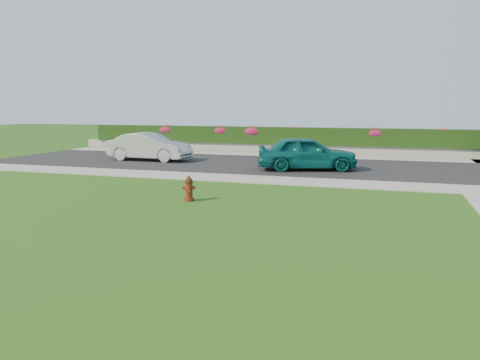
% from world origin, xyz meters
% --- Properties ---
extents(ground, '(120.00, 120.00, 0.00)m').
position_xyz_m(ground, '(0.00, 0.00, 0.00)').
color(ground, black).
rests_on(ground, ground).
extents(street_far, '(26.00, 8.00, 0.04)m').
position_xyz_m(street_far, '(-5.00, 14.00, 0.02)').
color(street_far, black).
rests_on(street_far, ground).
extents(sidewalk_far, '(24.00, 2.00, 0.04)m').
position_xyz_m(sidewalk_far, '(-6.00, 9.00, 0.02)').
color(sidewalk_far, gray).
rests_on(sidewalk_far, ground).
extents(sidewalk_beyond, '(34.00, 2.00, 0.04)m').
position_xyz_m(sidewalk_beyond, '(-1.00, 19.00, 0.02)').
color(sidewalk_beyond, gray).
rests_on(sidewalk_beyond, ground).
extents(retaining_wall, '(34.00, 0.40, 0.60)m').
position_xyz_m(retaining_wall, '(-1.00, 20.50, 0.30)').
color(retaining_wall, gray).
rests_on(retaining_wall, ground).
extents(hedge, '(32.00, 0.90, 1.10)m').
position_xyz_m(hedge, '(-1.00, 20.60, 1.15)').
color(hedge, black).
rests_on(hedge, retaining_wall).
extents(fire_hydrant, '(0.43, 0.41, 0.83)m').
position_xyz_m(fire_hydrant, '(-2.65, 4.07, 0.39)').
color(fire_hydrant, '#56130D').
rests_on(fire_hydrant, ground).
extents(sedan_teal, '(5.07, 3.23, 1.61)m').
position_xyz_m(sedan_teal, '(-0.24, 12.50, 0.84)').
color(sedan_teal, '#0B5654').
rests_on(sedan_teal, street_far).
extents(sedan_silver, '(4.71, 1.72, 1.54)m').
position_xyz_m(sedan_silver, '(-9.36, 13.81, 0.81)').
color(sedan_silver, '#B6B8BE').
rests_on(sedan_silver, street_far).
extents(flower_clump_a, '(1.38, 0.89, 0.69)m').
position_xyz_m(flower_clump_a, '(-11.55, 20.50, 1.43)').
color(flower_clump_a, '#B41E3F').
rests_on(flower_clump_a, hedge).
extents(flower_clump_b, '(1.38, 0.89, 0.69)m').
position_xyz_m(flower_clump_b, '(-7.44, 20.50, 1.43)').
color(flower_clump_b, '#B41E3F').
rests_on(flower_clump_b, hedge).
extents(flower_clump_c, '(1.46, 0.94, 0.73)m').
position_xyz_m(flower_clump_c, '(-5.23, 20.50, 1.41)').
color(flower_clump_c, '#B41E3F').
rests_on(flower_clump_c, hedge).
extents(flower_clump_d, '(1.08, 0.69, 0.54)m').
position_xyz_m(flower_clump_d, '(-2.45, 20.50, 1.49)').
color(flower_clump_d, '#B41E3F').
rests_on(flower_clump_d, hedge).
extents(flower_clump_e, '(1.36, 0.87, 0.68)m').
position_xyz_m(flower_clump_e, '(2.66, 20.50, 1.43)').
color(flower_clump_e, '#B41E3F').
rests_on(flower_clump_e, hedge).
extents(flower_clump_f, '(1.01, 0.65, 0.51)m').
position_xyz_m(flower_clump_f, '(6.45, 20.50, 1.50)').
color(flower_clump_f, '#B41E3F').
rests_on(flower_clump_f, hedge).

